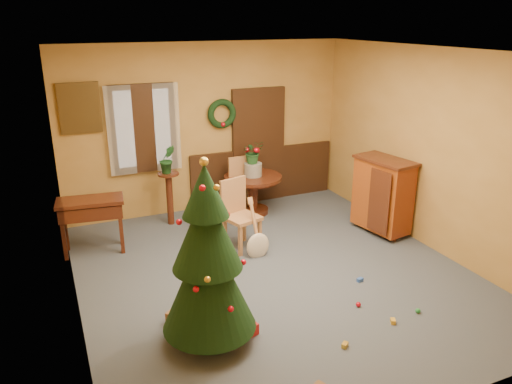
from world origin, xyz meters
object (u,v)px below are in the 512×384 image
dining_table (253,187)px  chair_near (238,211)px  sideboard (383,194)px  christmas_tree (207,259)px  writing_desk (91,212)px

dining_table → chair_near: 1.37m
dining_table → sideboard: bearing=-45.5°
chair_near → christmas_tree: bearing=-119.2°
dining_table → sideboard: size_ratio=0.82×
chair_near → sideboard: size_ratio=0.86×
dining_table → sideboard: 2.21m
christmas_tree → writing_desk: (-0.87, 2.72, -0.35)m
chair_near → sideboard: (2.28, -0.41, 0.09)m
christmas_tree → writing_desk: size_ratio=2.09×
dining_table → writing_desk: 2.78m
dining_table → christmas_tree: (-1.87, -3.19, 0.49)m
chair_near → writing_desk: (-2.01, 0.68, 0.06)m
chair_near → writing_desk: 2.12m
chair_near → christmas_tree: (-1.14, -2.04, 0.40)m
christmas_tree → sideboard: 3.79m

